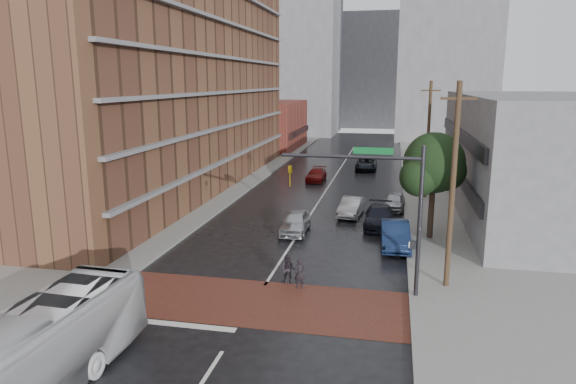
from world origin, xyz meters
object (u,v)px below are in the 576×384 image
at_px(pedestrian_b, 288,269).
at_px(car_parked_far, 394,201).
at_px(suv_travel, 366,164).
at_px(car_travel_c, 316,175).
at_px(car_travel_a, 295,222).
at_px(car_travel_b, 351,207).
at_px(transit_bus, 17,366).
at_px(pedestrian_a, 300,274).
at_px(car_parked_mid, 379,217).
at_px(car_parked_near, 395,235).

relative_size(pedestrian_b, car_parked_far, 0.39).
xyz_separation_m(pedestrian_b, suv_travel, (1.91, 34.82, -0.06)).
height_order(car_travel_c, car_parked_far, car_parked_far).
distance_m(pedestrian_b, car_parked_far, 17.36).
bearing_deg(car_travel_a, car_travel_b, 55.97).
bearing_deg(pedestrian_b, transit_bus, -109.71).
xyz_separation_m(pedestrian_a, car_travel_b, (1.29, 14.46, -0.07)).
bearing_deg(car_travel_b, pedestrian_b, -91.74).
height_order(transit_bus, suv_travel, transit_bus).
bearing_deg(car_parked_mid, pedestrian_b, -109.52).
relative_size(car_travel_a, car_travel_c, 1.01).
height_order(transit_bus, car_travel_b, transit_bus).
xyz_separation_m(transit_bus, pedestrian_b, (6.00, 11.63, -0.78)).
xyz_separation_m(car_parked_near, car_parked_mid, (-1.10, 4.46, -0.09)).
xyz_separation_m(car_travel_a, suv_travel, (3.25, 26.04, -0.05)).
xyz_separation_m(car_travel_c, car_parked_far, (7.84, -10.59, 0.04)).
relative_size(pedestrian_a, suv_travel, 0.31).
bearing_deg(car_parked_near, car_parked_mid, 100.42).
xyz_separation_m(pedestrian_a, car_parked_near, (4.53, 7.47, 0.03)).
xyz_separation_m(pedestrian_a, car_parked_mid, (3.43, 11.93, -0.06)).
bearing_deg(car_parked_near, pedestrian_b, -130.14).
height_order(car_travel_b, car_parked_mid, car_parked_mid).
height_order(pedestrian_b, car_travel_b, pedestrian_b).
bearing_deg(car_travel_a, car_travel_c, 92.72).
xyz_separation_m(pedestrian_b, car_parked_mid, (4.12, 11.46, -0.04)).
relative_size(car_travel_c, suv_travel, 0.86).
relative_size(car_parked_near, car_parked_mid, 0.99).
height_order(pedestrian_a, car_parked_mid, pedestrian_a).
relative_size(transit_bus, suv_travel, 2.20).
distance_m(car_travel_a, car_parked_near, 6.80).
distance_m(pedestrian_a, pedestrian_b, 0.84).
distance_m(car_travel_b, car_parked_far, 4.09).
relative_size(car_travel_b, car_parked_near, 0.87).
bearing_deg(pedestrian_b, suv_travel, 94.45).
height_order(car_travel_a, car_parked_far, car_travel_a).
bearing_deg(car_travel_c, car_parked_mid, -65.69).
height_order(pedestrian_a, car_parked_near, car_parked_near).
relative_size(car_travel_a, suv_travel, 0.87).
relative_size(transit_bus, car_parked_near, 2.27).
bearing_deg(car_travel_a, pedestrian_a, -79.07).
bearing_deg(suv_travel, car_parked_near, -83.32).
height_order(pedestrian_b, car_travel_c, pedestrian_b).
height_order(car_travel_b, car_travel_c, car_travel_b).
distance_m(transit_bus, car_travel_b, 26.84).
bearing_deg(car_travel_a, suv_travel, 81.40).
distance_m(car_parked_mid, car_parked_far, 5.22).
bearing_deg(car_parked_mid, transit_bus, -113.42).
height_order(car_travel_c, suv_travel, suv_travel).
relative_size(pedestrian_a, car_travel_b, 0.36).
relative_size(car_travel_c, car_parked_mid, 0.87).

